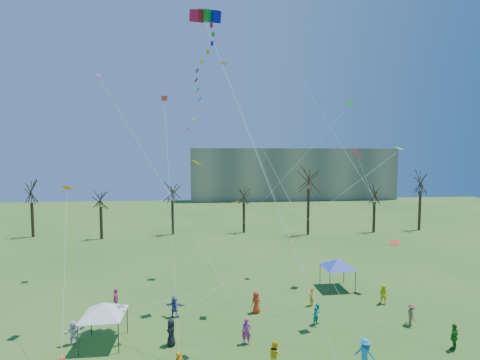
{
  "coord_description": "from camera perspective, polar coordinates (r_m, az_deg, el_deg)",
  "views": [
    {
      "loc": [
        -3.29,
        -17.55,
        12.57
      ],
      "look_at": [
        -1.11,
        5.0,
        11.0
      ],
      "focal_mm": 25.0,
      "sensor_mm": 36.0,
      "label": 1
    }
  ],
  "objects": [
    {
      "name": "small_kites_aloft",
      "position": [
        28.85,
        2.48,
        6.0
      ],
      "size": [
        30.22,
        17.31,
        32.54
      ],
      "color": "orange",
      "rests_on": "ground"
    },
    {
      "name": "canopy_tent_blue",
      "position": [
        34.16,
        16.29,
        -13.48
      ],
      "size": [
        3.81,
        3.81,
        2.86
      ],
      "color": "#3F3F44",
      "rests_on": "ground"
    },
    {
      "name": "big_box_kite",
      "position": [
        25.24,
        -5.91,
        16.87
      ],
      "size": [
        4.52,
        6.75,
        24.52
      ],
      "color": "red",
      "rests_on": "ground"
    },
    {
      "name": "festival_crowd",
      "position": [
        25.44,
        2.5,
        -23.45
      ],
      "size": [
        26.28,
        10.57,
        1.85
      ],
      "color": "red",
      "rests_on": "ground"
    },
    {
      "name": "canopy_tent_white",
      "position": [
        25.64,
        -22.27,
        -19.66
      ],
      "size": [
        3.81,
        3.81,
        2.86
      ],
      "color": "#3F3F44",
      "rests_on": "ground"
    },
    {
      "name": "distant_building",
      "position": [
        102.84,
        8.72,
        1.09
      ],
      "size": [
        60.0,
        14.0,
        15.0
      ],
      "primitive_type": "cube",
      "color": "gray",
      "rests_on": "ground"
    },
    {
      "name": "bare_tree_row",
      "position": [
        54.45,
        5.25,
        -1.98
      ],
      "size": [
        68.98,
        8.37,
        11.63
      ],
      "color": "black",
      "rests_on": "ground"
    }
  ]
}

